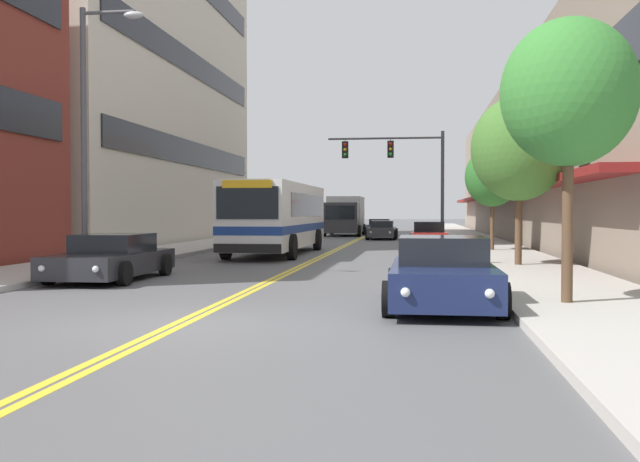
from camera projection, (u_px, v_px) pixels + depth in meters
ground_plane at (360, 239)px, 48.36m from camera, size 240.00×240.00×0.00m
sidewalk_left at (256, 237)px, 49.34m from camera, size 3.48×106.00×0.15m
sidewalk_right at (468, 238)px, 47.37m from camera, size 3.48×106.00×0.15m
centre_line at (360, 238)px, 48.36m from camera, size 0.34×106.00×0.01m
storefront_row_right at (562, 163)px, 46.43m from camera, size 9.10×68.00×10.00m
city_bus at (279, 215)px, 31.06m from camera, size 2.87×11.38×3.01m
car_charcoal_parked_left_near at (111, 258)px, 19.24m from camera, size 2.21×4.81×1.24m
car_beige_parked_left_mid at (284, 231)px, 44.24m from camera, size 2.02×4.40×1.38m
car_navy_parked_right_foreground at (442, 275)px, 13.73m from camera, size 2.17×4.65×1.36m
car_red_parked_right_mid at (429, 236)px, 36.13m from camera, size 2.00×4.75×1.33m
car_slate_blue_moving_lead at (380, 227)px, 55.23m from camera, size 2.04×4.74×1.25m
car_dark_grey_moving_second at (382, 230)px, 47.39m from camera, size 1.99×4.88×1.22m
box_truck at (345, 215)px, 54.53m from camera, size 2.84×6.63×2.98m
traffic_signal_mast at (402, 164)px, 38.72m from camera, size 6.31×0.38×6.18m
street_lamp_left_near at (92, 119)px, 19.66m from camera, size 1.83×0.28×7.46m
street_tree_right_near at (569, 93)px, 13.25m from camera, size 2.51×2.51×5.30m
street_tree_right_mid at (519, 149)px, 22.71m from camera, size 3.04×3.04×5.38m
street_tree_right_far at (493, 177)px, 31.49m from camera, size 2.42×2.42×4.57m
fire_hydrant at (481, 250)px, 23.45m from camera, size 0.35×0.27×0.84m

